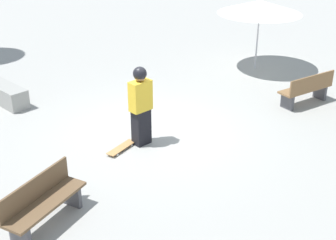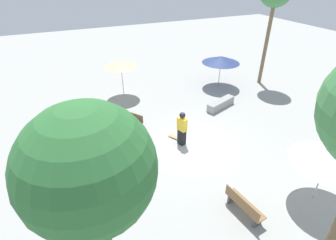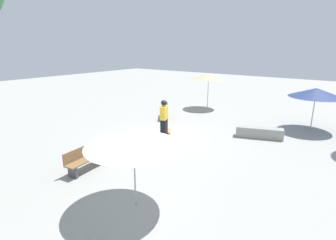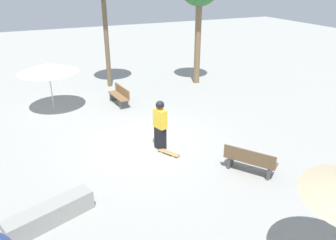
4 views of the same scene
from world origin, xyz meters
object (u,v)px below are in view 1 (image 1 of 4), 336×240
bench_near (43,202)px  concrete_ledge (0,91)px  skater_main (141,103)px  bench_far (307,89)px  skateboard (121,148)px  shade_umbrella_white (260,7)px

bench_near → concrete_ledge: bearing=-127.1°
skater_main → bench_far: 4.79m
skateboard → bench_far: bearing=151.5°
bench_near → shade_umbrella_white: (7.86, 4.94, 1.55)m
skater_main → bench_near: 3.25m
skater_main → concrete_ledge: bearing=-75.2°
skater_main → concrete_ledge: 4.70m
concrete_ledge → bench_far: 8.17m
bench_near → bench_far: bearing=159.5°
bench_near → shade_umbrella_white: bearing=176.6°
skateboard → bench_far: (5.28, 0.18, 0.37)m
skateboard → concrete_ledge: 4.49m
concrete_ledge → bench_near: size_ratio=1.43×
skater_main → bench_far: skater_main is taller
skateboard → concrete_ledge: concrete_ledge is taller
skater_main → bench_near: skater_main is taller
bench_far → shade_umbrella_white: bearing=73.1°
skateboard → bench_near: bearing=10.9°
bench_near → shade_umbrella_white: 9.41m
skater_main → shade_umbrella_white: 6.17m
bench_near → bench_far: (7.34, 1.99, 0.00)m
skater_main → shade_umbrella_white: bearing=-166.8°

